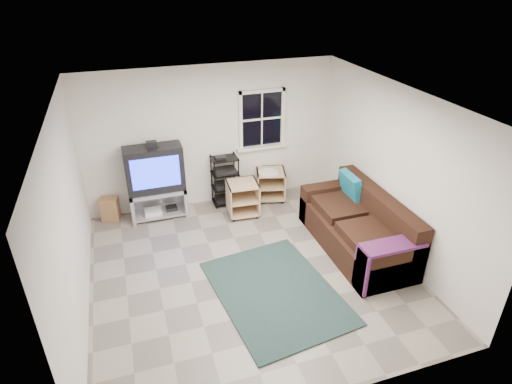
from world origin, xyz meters
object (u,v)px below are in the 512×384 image
object	(u,v)px
av_rack	(225,183)
side_table_right	(270,182)
tv_unit	(155,176)
side_table_left	(242,196)
sofa	(359,228)

from	to	relation	value
av_rack	side_table_right	size ratio (longest dim) A/B	1.50
tv_unit	side_table_left	world-z (taller)	tv_unit
tv_unit	av_rack	bearing A→B (deg)	3.23
side_table_left	tv_unit	bearing A→B (deg)	165.69
av_rack	side_table_right	distance (m)	0.89
sofa	side_table_left	bearing A→B (deg)	131.72
av_rack	side_table_right	bearing A→B (deg)	-4.00
side_table_right	sofa	xyz separation A→B (m)	(0.77, -2.01, 0.02)
tv_unit	side_table_right	xyz separation A→B (m)	(2.15, 0.01, -0.45)
side_table_left	side_table_right	size ratio (longest dim) A/B	0.97
av_rack	side_table_right	xyz separation A→B (m)	(0.88, -0.06, -0.08)
tv_unit	side_table_right	size ratio (longest dim) A/B	2.22
side_table_right	sofa	distance (m)	2.15
side_table_left	side_table_right	bearing A→B (deg)	29.35
tv_unit	av_rack	distance (m)	1.32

